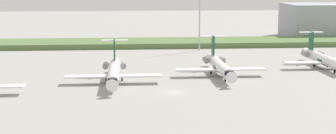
% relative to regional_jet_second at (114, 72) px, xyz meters
% --- Properties ---
extents(ground_plane, '(500.00, 500.00, 0.00)m').
position_rel_regional_jet_second_xyz_m(ground_plane, '(13.14, 17.97, -2.54)').
color(ground_plane, '#9E9B96').
extents(grass_berm, '(320.00, 20.00, 1.87)m').
position_rel_regional_jet_second_xyz_m(grass_berm, '(13.14, 67.61, -1.60)').
color(grass_berm, '#597542').
rests_on(grass_berm, ground).
extents(regional_jet_second, '(22.81, 31.00, 9.00)m').
position_rel_regional_jet_second_xyz_m(regional_jet_second, '(0.00, 0.00, 0.00)').
color(regional_jet_second, white).
rests_on(regional_jet_second, ground).
extents(regional_jet_third, '(22.81, 31.00, 9.00)m').
position_rel_regional_jet_second_xyz_m(regional_jet_third, '(26.59, 6.93, 0.00)').
color(regional_jet_third, white).
rests_on(regional_jet_third, ground).
extents(regional_jet_fourth, '(22.81, 31.00, 9.00)m').
position_rel_regional_jet_second_xyz_m(regional_jet_fourth, '(57.10, 15.64, 0.00)').
color(regional_jet_fourth, white).
rests_on(regional_jet_fourth, ground).
extents(antenna_mast, '(4.40, 0.50, 27.30)m').
position_rel_regional_jet_second_xyz_m(antenna_mast, '(27.79, 52.91, 8.73)').
color(antenna_mast, '#B2B2B7').
rests_on(antenna_mast, ground).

